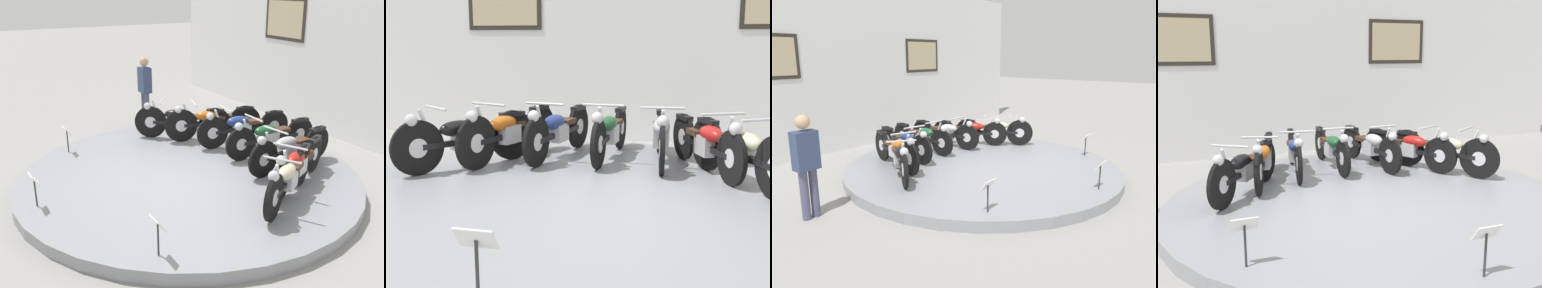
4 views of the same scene
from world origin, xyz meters
TOP-DOWN VIEW (x-y plane):
  - ground_plane at (0.00, 0.00)m, footprint 60.00×60.00m
  - display_platform at (0.00, 0.00)m, footprint 5.75×5.75m
  - back_wall at (0.00, 4.10)m, footprint 14.00×0.22m
  - motorcycle_black at (-1.67, 0.75)m, footprint 1.21×1.68m
  - motorcycle_orange at (-1.29, 1.26)m, footprint 0.72×1.95m
  - motorcycle_blue at (-0.71, 1.61)m, footprint 0.54×1.98m
  - motorcycle_green at (-0.00, 1.73)m, footprint 0.54×1.98m
  - motorcycle_silver at (0.70, 1.61)m, footprint 0.54×1.98m
  - motorcycle_red at (1.30, 1.26)m, footprint 0.91×1.80m
  - motorcycle_cream at (1.67, 0.75)m, footprint 1.10×1.75m
  - info_placard_front_centre at (0.00, -2.53)m, footprint 0.26×0.11m

SIDE VIEW (x-z plane):
  - ground_plane at x=0.00m, z-range 0.00..0.00m
  - display_platform at x=0.00m, z-range 0.00..0.19m
  - info_placard_front_centre at x=0.00m, z-range 0.30..0.81m
  - motorcycle_red at x=1.30m, z-range 0.17..0.96m
  - motorcycle_green at x=0.00m, z-range 0.17..0.96m
  - motorcycle_silver at x=0.70m, z-range 0.17..0.97m
  - motorcycle_blue at x=-0.71m, z-range 0.18..0.98m
  - motorcycle_cream at x=1.67m, z-range 0.18..0.99m
  - motorcycle_black at x=-1.67m, z-range 0.18..0.99m
  - motorcycle_orange at x=-1.29m, z-range 0.18..1.00m
  - back_wall at x=0.00m, z-range 0.00..4.46m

